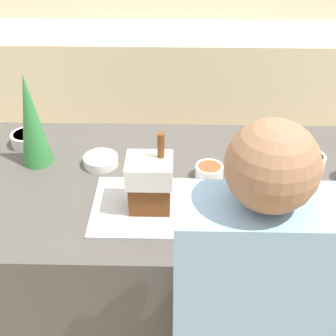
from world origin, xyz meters
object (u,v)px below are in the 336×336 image
Objects in this scene: candy_bowl_near_tray_right at (309,161)px; candy_bowl_front_corner at (101,160)px; decorative_tree at (31,120)px; mug at (282,140)px; candy_bowl_far_left at (27,138)px; baking_tray at (150,206)px; candy_bowl_near_tray_left at (209,171)px; gingerbread_house at (150,182)px.

candy_bowl_near_tray_right is 0.91× the size of candy_bowl_front_corner.
mug is (0.99, 0.10, -0.14)m from decorative_tree.
candy_bowl_far_left is (-1.16, 0.15, -0.00)m from candy_bowl_near_tray_right.
decorative_tree reaches higher than candy_bowl_front_corner.
candy_bowl_front_corner is at bearing -23.72° from candy_bowl_far_left.
candy_bowl_far_left is at bearing 143.03° from baking_tray.
decorative_tree is at bearing 171.78° from candy_bowl_near_tray_left.
mug reaches higher than candy_bowl_far_left.
mug is (0.74, 0.12, 0.03)m from candy_bowl_front_corner.
candy_bowl_near_tray_right is 0.94× the size of candy_bowl_far_left.
candy_bowl_front_corner is at bearing -170.86° from mug.
candy_bowl_near_tray_left reaches higher than candy_bowl_front_corner.
candy_bowl_near_tray_right is 1.17× the size of candy_bowl_near_tray_left.
decorative_tree reaches higher than candy_bowl_near_tray_right.
mug is (0.52, 0.38, -0.06)m from gingerbread_house.
mug is at bearing 32.95° from candy_bowl_near_tray_left.
candy_bowl_near_tray_left is (0.22, 0.18, -0.08)m from gingerbread_house.
decorative_tree is (-0.47, 0.28, 0.08)m from gingerbread_house.
baking_tray is 0.58m from decorative_tree.
baking_tray is at bearing -156.62° from candy_bowl_near_tray_right.
decorative_tree reaches higher than candy_bowl_near_tray_left.
candy_bowl_near_tray_right reaches higher than candy_bowl_far_left.
gingerbread_house reaches higher than candy_bowl_far_left.
mug is (0.31, 0.20, 0.02)m from candy_bowl_near_tray_left.
decorative_tree is at bearing -174.17° from mug.
candy_bowl_far_left reaches higher than candy_bowl_front_corner.
baking_tray is 1.46× the size of gingerbread_house.
candy_bowl_far_left is at bearing 121.38° from decorative_tree.
candy_bowl_front_corner is 1.29× the size of candy_bowl_near_tray_left.
candy_bowl_near_tray_right is (0.61, 0.27, 0.03)m from baking_tray.
candy_bowl_near_tray_right is 0.41m from candy_bowl_near_tray_left.
candy_bowl_near_tray_left is at bearing 40.37° from baking_tray.
candy_bowl_near_tray_right is 1.19× the size of mug.
mug is at bearing 127.03° from candy_bowl_near_tray_right.
candy_bowl_near_tray_left is 0.37m from mug.
gingerbread_house is 0.29m from candy_bowl_near_tray_left.
candy_bowl_near_tray_right is 1.17m from candy_bowl_far_left.
candy_bowl_near_tray_left is (0.22, 0.18, 0.03)m from baking_tray.
candy_bowl_front_corner is 1.32× the size of mug.
gingerbread_house is at bearing -143.82° from mug.
candy_bowl_near_tray_right reaches higher than candy_bowl_front_corner.
candy_bowl_near_tray_right is 0.83m from candy_bowl_front_corner.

